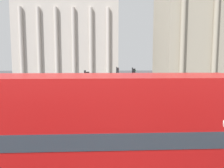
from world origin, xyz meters
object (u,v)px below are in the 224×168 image
object	(u,v)px
traffic_light_near	(86,91)
pedestrian_blue	(165,83)
car_white	(108,104)
traffic_light_mid	(133,80)
pedestrian_olive	(8,104)
plaza_building_right	(213,34)
pedestrian_black	(168,88)
double_decker_bus	(66,132)
car_maroon	(35,96)
pedestrian_yellow	(116,84)
traffic_light_far	(117,76)
plaza_building_left	(69,39)

from	to	relation	value
traffic_light_near	pedestrian_blue	bearing A→B (deg)	60.88
traffic_light_near	car_white	distance (m)	5.19
traffic_light_mid	pedestrian_olive	world-z (taller)	traffic_light_mid
plaza_building_right	pedestrian_olive	size ratio (longest dim) A/B	13.96
car_white	pedestrian_black	bearing A→B (deg)	85.38
plaza_building_right	traffic_light_near	size ratio (longest dim) A/B	6.41
pedestrian_olive	pedestrian_blue	world-z (taller)	pedestrian_olive
double_decker_bus	pedestrian_black	distance (m)	21.90
car_maroon	pedestrian_yellow	xyz separation A→B (m)	(9.38, 9.85, 0.23)
double_decker_bus	plaza_building_right	bearing A→B (deg)	62.04
traffic_light_near	pedestrian_black	size ratio (longest dim) A/B	2.08
traffic_light_near	pedestrian_blue	world-z (taller)	traffic_light_near
car_maroon	pedestrian_yellow	distance (m)	13.60
traffic_light_far	pedestrian_black	bearing A→B (deg)	-27.57
traffic_light_mid	pedestrian_olive	xyz separation A→B (m)	(-10.61, -4.24, -1.44)
plaza_building_left	traffic_light_far	world-z (taller)	plaza_building_left
plaza_building_right	pedestrian_yellow	world-z (taller)	plaza_building_right
traffic_light_mid	pedestrian_black	xyz separation A→B (m)	(5.05, 4.71, -1.39)
traffic_light_far	car_maroon	distance (m)	11.29
plaza_building_left	traffic_light_near	size ratio (longest dim) A/B	6.77
double_decker_bus	plaza_building_left	size ratio (longest dim) A/B	0.42
traffic_light_near	pedestrian_olive	xyz separation A→B (m)	(-6.47, 3.49, -1.48)
traffic_light_near	traffic_light_mid	xyz separation A→B (m)	(4.14, 7.73, -0.04)
car_white	traffic_light_far	bearing A→B (deg)	121.61
car_maroon	pedestrian_black	distance (m)	15.63
double_decker_bus	traffic_light_near	world-z (taller)	double_decker_bus
traffic_light_mid	pedestrian_black	world-z (taller)	traffic_light_mid
car_maroon	traffic_light_mid	bearing A→B (deg)	-85.20
double_decker_bus	pedestrian_yellow	distance (m)	26.79
traffic_light_near	pedestrian_yellow	distance (m)	19.54
traffic_light_near	car_maroon	world-z (taller)	traffic_light_near
plaza_building_left	traffic_light_mid	xyz separation A→B (m)	(11.65, -37.36, -7.66)
plaza_building_right	car_maroon	size ratio (longest dim) A/B	5.81
car_maroon	pedestrian_olive	world-z (taller)	pedestrian_olive
plaza_building_right	car_maroon	world-z (taller)	plaza_building_right
double_decker_bus	pedestrian_olive	bearing A→B (deg)	124.26
pedestrian_black	car_white	bearing A→B (deg)	51.60
plaza_building_right	car_white	distance (m)	39.91
double_decker_bus	pedestrian_yellow	world-z (taller)	double_decker_bus
plaza_building_right	traffic_light_far	bearing A→B (deg)	-140.19
pedestrian_olive	pedestrian_blue	distance (m)	23.60
pedestrian_blue	pedestrian_yellow	bearing A→B (deg)	176.71
plaza_building_left	pedestrian_olive	bearing A→B (deg)	-88.57
traffic_light_mid	car_maroon	size ratio (longest dim) A/B	0.89
car_white	pedestrian_yellow	size ratio (longest dim) A/B	2.58
double_decker_bus	car_maroon	world-z (taller)	double_decker_bus
traffic_light_near	pedestrian_olive	size ratio (longest dim) A/B	2.18
car_maroon	traffic_light_near	bearing A→B (deg)	-132.98
plaza_building_left	traffic_light_near	bearing A→B (deg)	-80.55
traffic_light_far	pedestrian_olive	xyz separation A→B (m)	(-9.58, -12.13, -1.36)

